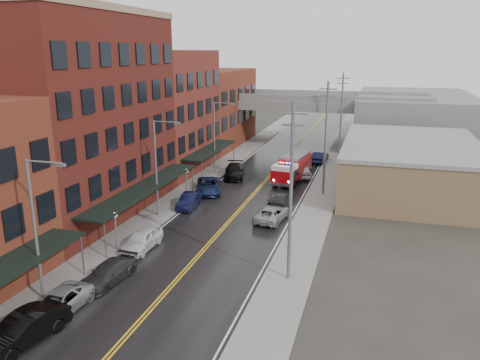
# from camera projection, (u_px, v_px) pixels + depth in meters

# --- Properties ---
(road) EXTENTS (11.00, 160.00, 0.02)m
(road) POSITION_uv_depth(u_px,v_px,m) (246.00, 203.00, 47.39)
(road) COLOR black
(road) RESTS_ON ground
(sidewalk_left) EXTENTS (3.00, 160.00, 0.15)m
(sidewalk_left) POSITION_uv_depth(u_px,v_px,m) (179.00, 196.00, 49.35)
(sidewalk_left) COLOR slate
(sidewalk_left) RESTS_ON ground
(sidewalk_right) EXTENTS (3.00, 160.00, 0.15)m
(sidewalk_right) POSITION_uv_depth(u_px,v_px,m) (318.00, 209.00, 45.40)
(sidewalk_right) COLOR slate
(sidewalk_right) RESTS_ON ground
(curb_left) EXTENTS (0.30, 160.00, 0.15)m
(curb_left) POSITION_uv_depth(u_px,v_px,m) (194.00, 198.00, 48.91)
(curb_left) COLOR gray
(curb_left) RESTS_ON ground
(curb_right) EXTENTS (0.30, 160.00, 0.15)m
(curb_right) POSITION_uv_depth(u_px,v_px,m) (301.00, 208.00, 45.84)
(curb_right) COLOR gray
(curb_right) RESTS_ON ground
(brick_building_b) EXTENTS (9.00, 20.00, 18.00)m
(brick_building_b) POSITION_uv_depth(u_px,v_px,m) (83.00, 119.00, 42.12)
(brick_building_b) COLOR #531A16
(brick_building_b) RESTS_ON ground
(brick_building_c) EXTENTS (9.00, 15.00, 15.00)m
(brick_building_c) POSITION_uv_depth(u_px,v_px,m) (167.00, 112.00, 58.71)
(brick_building_c) COLOR maroon
(brick_building_c) RESTS_ON ground
(brick_building_far) EXTENTS (9.00, 20.00, 12.00)m
(brick_building_far) POSITION_uv_depth(u_px,v_px,m) (213.00, 108.00, 75.29)
(brick_building_far) COLOR maroon
(brick_building_far) RESTS_ON ground
(tan_building) EXTENTS (14.00, 22.00, 5.00)m
(tan_building) POSITION_uv_depth(u_px,v_px,m) (409.00, 167.00, 51.64)
(tan_building) COLOR brown
(tan_building) RESTS_ON ground
(right_far_block) EXTENTS (18.00, 30.00, 8.00)m
(right_far_block) POSITION_uv_depth(u_px,v_px,m) (413.00, 118.00, 78.45)
(right_far_block) COLOR slate
(right_far_block) RESTS_ON ground
(awning_1) EXTENTS (2.60, 18.00, 3.09)m
(awning_1) POSITION_uv_depth(u_px,v_px,m) (145.00, 188.00, 42.15)
(awning_1) COLOR black
(awning_1) RESTS_ON ground
(awning_2) EXTENTS (2.60, 13.00, 3.09)m
(awning_2) POSITION_uv_depth(u_px,v_px,m) (211.00, 150.00, 58.34)
(awning_2) COLOR black
(awning_2) RESTS_ON ground
(globe_lamp_1) EXTENTS (0.44, 0.44, 3.12)m
(globe_lamp_1) POSITION_uv_depth(u_px,v_px,m) (115.00, 222.00, 35.56)
(globe_lamp_1) COLOR #59595B
(globe_lamp_1) RESTS_ON ground
(globe_lamp_2) EXTENTS (0.44, 0.44, 3.12)m
(globe_lamp_2) POSITION_uv_depth(u_px,v_px,m) (186.00, 177.00, 48.51)
(globe_lamp_2) COLOR #59595B
(globe_lamp_2) RESTS_ON ground
(street_lamp_0) EXTENTS (2.64, 0.22, 9.00)m
(street_lamp_0) POSITION_uv_depth(u_px,v_px,m) (38.00, 223.00, 27.44)
(street_lamp_0) COLOR #59595B
(street_lamp_0) RESTS_ON ground
(street_lamp_1) EXTENTS (2.64, 0.22, 9.00)m
(street_lamp_1) POSITION_uv_depth(u_px,v_px,m) (158.00, 162.00, 42.24)
(street_lamp_1) COLOR #59595B
(street_lamp_1) RESTS_ON ground
(street_lamp_2) EXTENTS (2.64, 0.22, 9.00)m
(street_lamp_2) POSITION_uv_depth(u_px,v_px,m) (216.00, 133.00, 57.03)
(street_lamp_2) COLOR #59595B
(street_lamp_2) RESTS_ON ground
(utility_pole_0) EXTENTS (1.80, 0.24, 12.00)m
(utility_pole_0) POSITION_uv_depth(u_px,v_px,m) (291.00, 190.00, 29.89)
(utility_pole_0) COLOR #59595B
(utility_pole_0) RESTS_ON ground
(utility_pole_1) EXTENTS (1.80, 0.24, 12.00)m
(utility_pole_1) POSITION_uv_depth(u_px,v_px,m) (326.00, 137.00, 48.39)
(utility_pole_1) COLOR #59595B
(utility_pole_1) RESTS_ON ground
(utility_pole_2) EXTENTS (1.80, 0.24, 12.00)m
(utility_pole_2) POSITION_uv_depth(u_px,v_px,m) (341.00, 113.00, 66.88)
(utility_pole_2) COLOR #59595B
(utility_pole_2) RESTS_ON ground
(overpass) EXTENTS (40.00, 10.00, 7.50)m
(overpass) POSITION_uv_depth(u_px,v_px,m) (299.00, 108.00, 75.39)
(overpass) COLOR slate
(overpass) RESTS_ON ground
(fire_truck) EXTENTS (4.06, 8.37, 2.96)m
(fire_truck) POSITION_uv_depth(u_px,v_px,m) (292.00, 167.00, 55.24)
(fire_truck) COLOR #9E070E
(fire_truck) RESTS_ON ground
(parked_car_left_1) EXTENTS (2.65, 5.24, 1.65)m
(parked_car_left_1) POSITION_uv_depth(u_px,v_px,m) (24.00, 329.00, 24.51)
(parked_car_left_1) COLOR black
(parked_car_left_1) RESTS_ON ground
(parked_car_left_2) EXTENTS (2.32, 4.81, 1.32)m
(parked_car_left_2) POSITION_uv_depth(u_px,v_px,m) (58.00, 303.00, 27.36)
(parked_car_left_2) COLOR gray
(parked_car_left_2) RESTS_ON ground
(parked_car_left_3) EXTENTS (2.40, 4.84, 1.35)m
(parked_car_left_3) POSITION_uv_depth(u_px,v_px,m) (109.00, 273.00, 31.07)
(parked_car_left_3) COLOR #29292B
(parked_car_left_3) RESTS_ON ground
(parked_car_left_4) EXTENTS (1.88, 4.57, 1.55)m
(parked_car_left_4) POSITION_uv_depth(u_px,v_px,m) (142.00, 240.00, 36.25)
(parked_car_left_4) COLOR silver
(parked_car_left_4) RESTS_ON ground
(parked_car_left_5) EXTENTS (1.81, 4.34, 1.40)m
(parked_car_left_5) POSITION_uv_depth(u_px,v_px,m) (189.00, 201.00, 45.97)
(parked_car_left_5) COLOR black
(parked_car_left_5) RESTS_ON ground
(parked_car_left_6) EXTENTS (4.23, 6.06, 1.54)m
(parked_car_left_6) POSITION_uv_depth(u_px,v_px,m) (209.00, 186.00, 50.75)
(parked_car_left_6) COLOR #111E42
(parked_car_left_6) RESTS_ON ground
(parked_car_left_7) EXTENTS (3.54, 5.95, 1.62)m
(parked_car_left_7) POSITION_uv_depth(u_px,v_px,m) (234.00, 171.00, 56.78)
(parked_car_left_7) COLOR black
(parked_car_left_7) RESTS_ON ground
(parked_car_right_0) EXTENTS (2.79, 5.07, 1.34)m
(parked_car_right_0) POSITION_uv_depth(u_px,v_px,m) (272.00, 214.00, 42.38)
(parked_car_right_0) COLOR #98999F
(parked_car_right_0) RESTS_ON ground
(parked_car_right_1) EXTENTS (2.11, 5.01, 1.44)m
(parked_car_right_1) POSITION_uv_depth(u_px,v_px,m) (281.00, 200.00, 46.20)
(parked_car_right_1) COLOR #272729
(parked_car_right_1) RESTS_ON ground
(parked_car_right_2) EXTENTS (2.91, 5.01, 1.60)m
(parked_car_right_2) POSITION_uv_depth(u_px,v_px,m) (303.00, 171.00, 57.02)
(parked_car_right_2) COLOR silver
(parked_car_right_2) RESTS_ON ground
(parked_car_right_3) EXTENTS (2.03, 4.77, 1.53)m
(parked_car_right_3) POSITION_uv_depth(u_px,v_px,m) (320.00, 157.00, 64.48)
(parked_car_right_3) COLOR black
(parked_car_right_3) RESTS_ON ground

